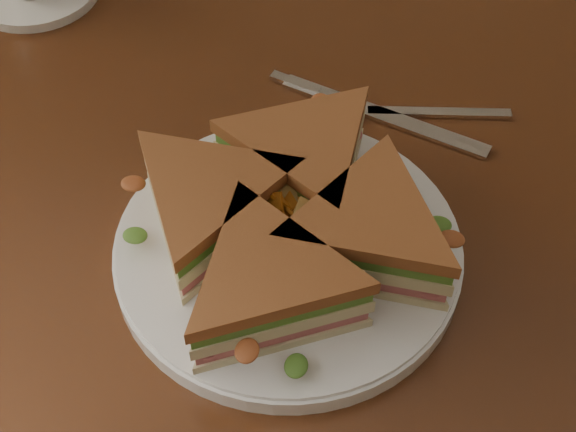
{
  "coord_description": "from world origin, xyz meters",
  "views": [
    {
      "loc": [
        0.02,
        -0.45,
        1.26
      ],
      "look_at": [
        -0.06,
        -0.09,
        0.8
      ],
      "focal_mm": 50.0,
      "sensor_mm": 36.0,
      "label": 1
    }
  ],
  "objects_px": {
    "table": "(367,252)",
    "sandwich_wedges": "(288,220)",
    "spoon": "(360,110)",
    "knife": "(368,111)",
    "plate": "(288,250)"
  },
  "relations": [
    {
      "from": "sandwich_wedges",
      "to": "plate",
      "type": "bearing_deg",
      "value": 180.0
    },
    {
      "from": "sandwich_wedges",
      "to": "knife",
      "type": "distance_m",
      "value": 0.18
    },
    {
      "from": "plate",
      "to": "sandwich_wedges",
      "type": "height_order",
      "value": "sandwich_wedges"
    },
    {
      "from": "sandwich_wedges",
      "to": "knife",
      "type": "xyz_separation_m",
      "value": [
        0.04,
        0.17,
        -0.04
      ]
    },
    {
      "from": "plate",
      "to": "knife",
      "type": "bearing_deg",
      "value": 77.57
    },
    {
      "from": "sandwich_wedges",
      "to": "knife",
      "type": "bearing_deg",
      "value": 77.57
    },
    {
      "from": "table",
      "to": "sandwich_wedges",
      "type": "distance_m",
      "value": 0.18
    },
    {
      "from": "plate",
      "to": "knife",
      "type": "height_order",
      "value": "plate"
    },
    {
      "from": "plate",
      "to": "knife",
      "type": "xyz_separation_m",
      "value": [
        0.04,
        0.17,
        -0.01
      ]
    },
    {
      "from": "spoon",
      "to": "knife",
      "type": "bearing_deg",
      "value": 8.56
    },
    {
      "from": "table",
      "to": "spoon",
      "type": "xyz_separation_m",
      "value": [
        -0.03,
        0.08,
        0.1
      ]
    },
    {
      "from": "table",
      "to": "plate",
      "type": "bearing_deg",
      "value": -121.95
    },
    {
      "from": "spoon",
      "to": "table",
      "type": "bearing_deg",
      "value": -82.3
    },
    {
      "from": "knife",
      "to": "table",
      "type": "bearing_deg",
      "value": -61.26
    },
    {
      "from": "table",
      "to": "spoon",
      "type": "relative_size",
      "value": 6.58
    }
  ]
}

